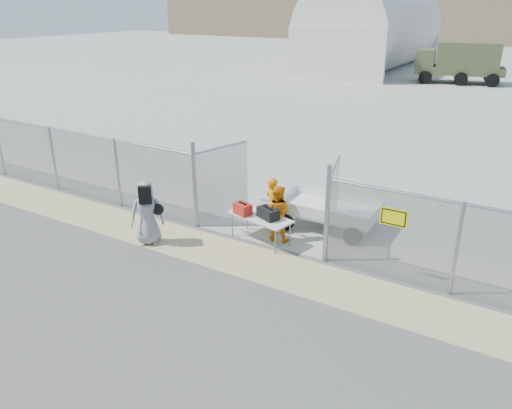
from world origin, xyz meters
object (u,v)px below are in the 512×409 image
Objects in this scene: security_worker_right at (277,213)px; utility_trailer at (329,213)px; folding_table at (260,229)px; security_worker_left at (273,205)px; visitor at (147,213)px.

security_worker_right is 1.75m from utility_trailer.
folding_table is 1.13× the size of security_worker_right.
security_worker_right is at bearing 58.10° from folding_table.
utility_trailer is (0.86, 1.49, -0.34)m from security_worker_right.
security_worker_left is at bearing 104.40° from folding_table.
security_worker_right is (0.33, 0.34, 0.41)m from folding_table.
security_worker_right reaches higher than folding_table.
security_worker_left reaches higher than folding_table.
utility_trailer is (1.18, 1.83, 0.06)m from folding_table.
folding_table is at bearing 36.97° from security_worker_right.
folding_table is 1.10× the size of security_worker_left.
utility_trailer is at bearing -129.04° from security_worker_right.
security_worker_left reaches higher than utility_trailer.
security_worker_left is at bearing 2.41° from visitor.
security_worker_right is at bearing 156.64° from security_worker_left.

